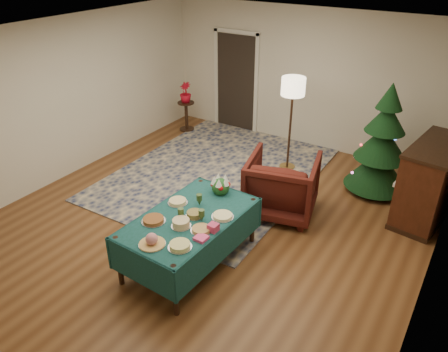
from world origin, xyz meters
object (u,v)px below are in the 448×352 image
Objects in this scene: gift_box at (213,228)px; armchair at (282,183)px; christmas_tree at (382,145)px; buffet_table at (189,226)px; side_table at (186,117)px; potted_plant at (186,97)px; floor_lamp at (293,92)px; piano at (430,183)px.

gift_box is 0.11× the size of armchair.
buffet_table is at bearing -115.47° from christmas_tree.
potted_plant is (0.00, 0.00, 0.45)m from side_table.
gift_box is 0.17× the size of side_table.
buffet_table is 1.09× the size of floor_lamp.
gift_box is 3.35m from floor_lamp.
floor_lamp reaches higher than buffet_table.
gift_box is 0.08× the size of piano.
armchair is 3.75m from side_table.
christmas_tree reaches higher than armchair.
potted_plant is at bearing 174.29° from christmas_tree.
piano is at bearing -26.10° from christmas_tree.
floor_lamp is 1.71m from christmas_tree.
piano is at bearing 49.46° from buffet_table.
christmas_tree is (4.27, -0.43, 0.07)m from potted_plant.
side_table is 5.20m from piano.
buffet_table is at bearing 168.88° from gift_box.
floor_lamp is 3.95× the size of potted_plant.
side_table is at bearing 0.00° from potted_plant.
christmas_tree reaches higher than side_table.
armchair reaches higher than gift_box.
christmas_tree is (4.27, -0.43, 0.52)m from side_table.
armchair is (0.47, 1.72, -0.04)m from buffet_table.
floor_lamp is 2.63m from piano.
piano reaches higher than gift_box.
potted_plant is (-2.67, 0.46, -0.68)m from floor_lamp.
armchair is 2.41× the size of potted_plant.
armchair is at bearing 88.39° from gift_box.
side_table is at bearing 130.63° from gift_box.
christmas_tree is 1.27× the size of piano.
floor_lamp is 2.94m from side_table.
buffet_table is 16.45× the size of gift_box.
side_table is 0.35× the size of christmas_tree.
armchair is at bearing -151.05° from piano.
potted_plant is 0.23× the size of christmas_tree.
piano is (5.12, -0.84, 0.28)m from side_table.
potted_plant is at bearing 130.63° from gift_box.
christmas_tree is 0.98m from piano.
side_table is 0.45m from potted_plant.
potted_plant is (-2.75, 3.62, 0.20)m from buffet_table.
floor_lamp is 2.64× the size of side_table.
potted_plant is at bearing 127.28° from buffet_table.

